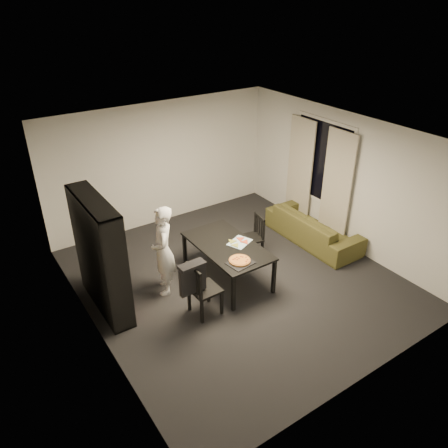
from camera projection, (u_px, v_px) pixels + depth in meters
room at (238, 214)px, 7.12m from camera, size 5.01×5.51×2.61m
window_pane at (322, 162)px, 8.68m from camera, size 0.02×1.40×1.60m
window_frame at (322, 162)px, 8.68m from camera, size 0.03×1.52×1.72m
curtain_left at (336, 188)px, 8.43m from camera, size 0.03×0.70×2.25m
curtain_right at (300, 171)px, 9.18m from camera, size 0.03×0.70×2.25m
bookshelf at (100, 256)px, 6.68m from camera, size 0.35×1.50×1.90m
dining_table at (227, 248)px, 7.48m from camera, size 0.91×1.65×0.69m
chair_left at (200, 287)px, 6.68m from camera, size 0.44×0.44×0.93m
chair_right at (255, 234)px, 8.20m from camera, size 0.46×0.46×0.85m
draped_jacket at (193, 277)px, 6.50m from camera, size 0.43×0.19×0.51m
person at (163, 251)px, 7.11m from camera, size 0.58×0.67×1.56m
baking_tray at (241, 263)px, 6.96m from camera, size 0.44×0.37×0.01m
pepperoni_pizza at (240, 260)px, 6.99m from camera, size 0.35×0.35×0.03m
kitchen_towel at (240, 242)px, 7.52m from camera, size 0.49×0.43×0.01m
pizza_slices at (238, 242)px, 7.52m from camera, size 0.37×0.32×0.01m
sofa at (313, 227)px, 8.78m from camera, size 0.81×2.07×0.61m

